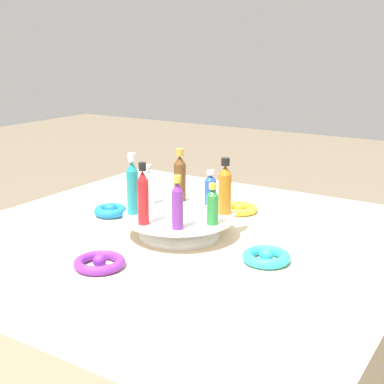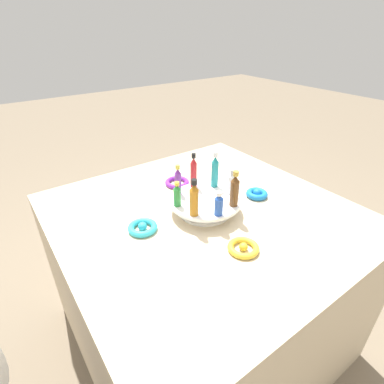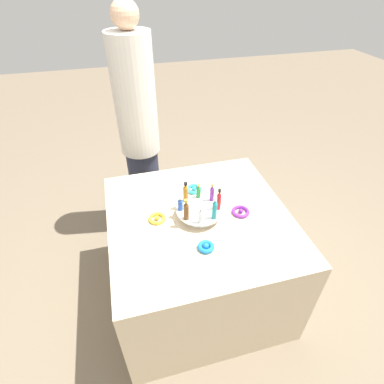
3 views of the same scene
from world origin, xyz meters
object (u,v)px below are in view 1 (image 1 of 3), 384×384
object	(u,v)px
display_stand	(179,222)
ribbon_bow_gold	(239,208)
bottle_teal	(132,186)
bottle_purple	(177,205)
bottle_green	(212,206)
bottle_brown	(180,177)
ribbon_bow_purple	(99,263)
ribbon_bow_teal	(266,257)
bottle_red	(143,196)
ribbon_bow_blue	(111,211)
bottle_clear	(149,186)
bottle_blue	(210,189)
bottle_amber	(225,188)

from	to	relation	value
display_stand	ribbon_bow_gold	size ratio (longest dim) A/B	2.66
display_stand	bottle_teal	size ratio (longest dim) A/B	1.83
bottle_purple	ribbon_bow_gold	bearing A→B (deg)	4.01
bottle_green	bottle_brown	xyz separation A→B (m)	(0.12, 0.17, 0.02)
bottle_purple	ribbon_bow_gold	world-z (taller)	bottle_purple
bottle_teal	bottle_brown	bearing A→B (deg)	-12.78
ribbon_bow_purple	ribbon_bow_teal	size ratio (longest dim) A/B	1.04
bottle_red	bottle_teal	size ratio (longest dim) A/B	0.96
ribbon_bow_blue	bottle_teal	bearing A→B (deg)	-121.18
bottle_clear	bottle_teal	bearing A→B (deg)	-170.28
bottle_red	bottle_blue	xyz separation A→B (m)	(0.22, -0.05, -0.03)
bottle_green	bottle_brown	bearing A→B (deg)	54.72
ribbon_bow_gold	bottle_brown	bearing A→B (deg)	148.82
display_stand	bottle_amber	bearing A→B (deg)	-57.78
ribbon_bow_purple	bottle_blue	bearing A→B (deg)	-9.46
ribbon_bow_blue	display_stand	bearing A→B (deg)	-98.00
bottle_red	bottle_green	distance (m)	0.16
bottle_brown	ribbon_bow_gold	world-z (taller)	bottle_brown
bottle_teal	ribbon_bow_teal	distance (m)	0.36
bottle_purple	bottle_teal	xyz separation A→B (m)	(0.03, 0.15, 0.01)
bottle_amber	ribbon_bow_gold	bearing A→B (deg)	17.17
ribbon_bow_gold	bottle_red	bearing A→B (deg)	170.54
bottle_clear	bottle_red	bearing A→B (deg)	-147.78
ribbon_bow_blue	bottle_brown	bearing A→B (deg)	-72.83
bottle_purple	display_stand	bearing A→B (deg)	32.22
ribbon_bow_teal	ribbon_bow_gold	bearing A→B (deg)	37.00
bottle_blue	bottle_teal	size ratio (longest dim) A/B	0.60
bottle_green	ribbon_bow_blue	size ratio (longest dim) A/B	1.06
bottle_blue	ribbon_bow_gold	xyz separation A→B (m)	(0.14, -0.01, -0.09)
bottle_clear	ribbon_bow_blue	world-z (taller)	bottle_clear
bottle_amber	bottle_clear	xyz separation A→B (m)	(-0.03, 0.20, -0.02)
bottle_blue	bottle_clear	world-z (taller)	bottle_clear
bottle_blue	bottle_teal	bearing A→B (deg)	144.72
bottle_purple	bottle_amber	world-z (taller)	bottle_amber
bottle_red	ribbon_bow_teal	bearing A→B (deg)	-75.06
display_stand	ribbon_bow_gold	distance (m)	0.25
display_stand	ribbon_bow_purple	xyz separation A→B (m)	(-0.25, 0.04, -0.02)
bottle_green	ribbon_bow_blue	bearing A→B (deg)	80.54
bottle_clear	ribbon_bow_purple	bearing A→B (deg)	-165.06
bottle_amber	bottle_brown	bearing A→B (deg)	77.22
bottle_purple	bottle_amber	distance (m)	0.16
bottle_brown	ribbon_bow_gold	size ratio (longest dim) A/B	1.35
bottle_green	ribbon_bow_gold	bearing A→B (deg)	14.94
bottle_purple	bottle_clear	world-z (taller)	bottle_purple
bottle_red	bottle_purple	xyz separation A→B (m)	(0.01, -0.08, -0.01)
bottle_red	ribbon_bow_blue	xyz separation A→B (m)	(0.14, 0.23, -0.11)
display_stand	ribbon_bow_gold	world-z (taller)	display_stand
bottle_red	bottle_brown	xyz separation A→B (m)	(0.20, 0.03, -0.00)
display_stand	bottle_amber	distance (m)	0.14
bottle_teal	bottle_red	bearing A→B (deg)	-125.28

